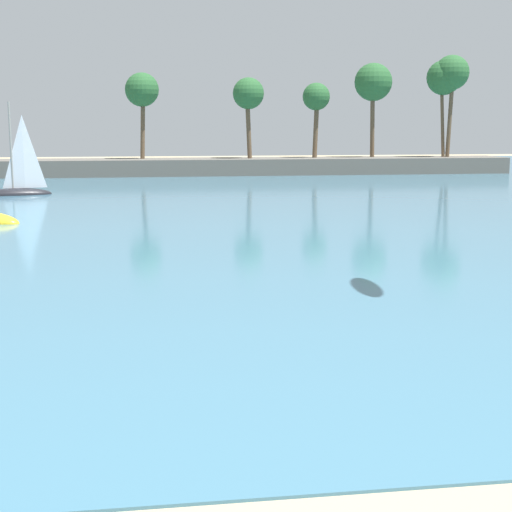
# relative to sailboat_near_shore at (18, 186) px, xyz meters

# --- Properties ---
(sea) EXTENTS (220.00, 113.35, 0.06)m
(sea) POSITION_rel_sailboat_near_shore_xyz_m (8.85, 4.63, -0.73)
(sea) COLOR teal
(sea) RESTS_ON ground
(palm_headland) EXTENTS (82.57, 6.00, 13.05)m
(palm_headland) POSITION_rel_sailboat_near_shore_xyz_m (14.85, 21.39, 2.42)
(palm_headland) COLOR #605B54
(palm_headland) RESTS_ON ground
(sailboat_near_shore) EXTENTS (5.55, 2.56, 7.75)m
(sailboat_near_shore) POSITION_rel_sailboat_near_shore_xyz_m (0.00, 0.00, 0.00)
(sailboat_near_shore) COLOR black
(sailboat_near_shore) RESTS_ON sea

